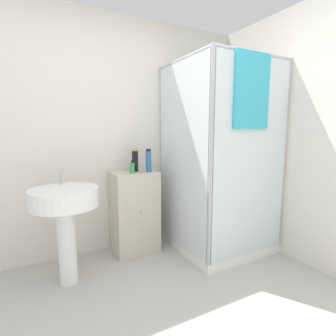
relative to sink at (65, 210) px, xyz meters
name	(u,v)px	position (x,y,z in m)	size (l,w,h in m)	color
wall_back	(99,136)	(0.43, 0.52, 0.60)	(6.40, 0.06, 2.50)	silver
shower_enclosure	(218,202)	(1.55, -0.09, -0.12)	(0.97, 1.00, 2.01)	white
vanity_cabinet	(135,212)	(0.73, 0.31, -0.22)	(0.47, 0.38, 0.88)	beige
sink	(65,210)	(0.00, 0.00, 0.00)	(0.56, 0.56, 0.97)	white
soap_dispenser	(132,168)	(0.69, 0.24, 0.28)	(0.05, 0.05, 0.13)	green
shampoo_bottle_tall_black	(135,160)	(0.75, 0.32, 0.34)	(0.06, 0.06, 0.24)	black
shampoo_bottle_blue	(149,161)	(0.87, 0.23, 0.34)	(0.06, 0.06, 0.24)	#2D66A3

